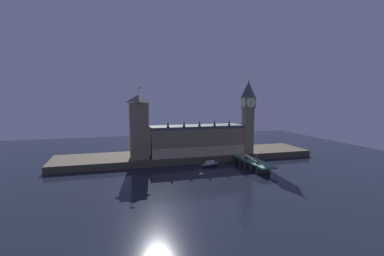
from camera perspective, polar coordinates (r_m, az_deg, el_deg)
name	(u,v)px	position (r m, az deg, el deg)	size (l,w,h in m)	color
ground_plane	(201,170)	(208.20, 1.89, -8.64)	(400.00, 400.00, 0.00)	black
embankment	(187,156)	(243.90, -0.95, -5.73)	(220.00, 42.00, 5.48)	#4C4438
parliament_hall	(196,140)	(235.48, 0.87, -2.46)	(78.02, 22.02, 29.50)	#7F7056
clock_tower	(248,114)	(244.83, 11.41, 2.75)	(9.96, 10.07, 63.22)	#7F7056
victoria_tower	(139,127)	(221.77, -10.83, 0.27)	(14.24, 14.24, 56.35)	#7F7056
bridge	(254,163)	(218.46, 12.52, -7.01)	(12.08, 46.00, 5.87)	#4C7560
car_northbound_lead	(247,158)	(221.91, 11.17, -6.05)	(1.99, 4.36, 1.59)	red
car_northbound_trail	(258,163)	(206.99, 13.39, -7.04)	(1.85, 4.47, 1.40)	#235633
car_southbound_trail	(255,158)	(221.76, 12.76, -6.10)	(1.97, 4.32, 1.60)	silver
pedestrian_near_rail	(258,164)	(201.96, 13.34, -7.27)	(0.38, 0.38, 1.87)	black
pedestrian_far_rail	(238,155)	(229.16, 9.46, -5.57)	(0.38, 0.38, 1.78)	black
street_lamp_near	(257,159)	(201.77, 13.14, -6.26)	(1.34, 0.60, 7.21)	#2D3333
street_lamp_mid	(260,154)	(219.87, 13.87, -5.29)	(1.34, 0.60, 6.89)	#2D3333
boat_upstream	(210,165)	(218.15, 3.71, -7.49)	(16.50, 7.34, 4.62)	#1E2842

